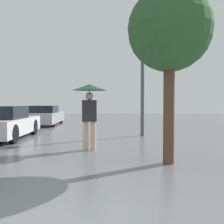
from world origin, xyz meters
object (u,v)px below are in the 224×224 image
at_px(parked_car_middle, 4,123).
at_px(street_lamp, 143,74).
at_px(parked_car_farthest, 44,116).
at_px(tree, 169,31).
at_px(pedestrian, 89,100).

xyz_separation_m(parked_car_middle, street_lamp, (5.51, 0.62, 2.02)).
xyz_separation_m(parked_car_farthest, street_lamp, (5.43, -5.44, 2.05)).
xyz_separation_m(tree, street_lamp, (0.14, 4.79, -0.39)).
bearing_deg(parked_car_middle, street_lamp, 6.46).
bearing_deg(street_lamp, tree, -91.66).
bearing_deg(tree, parked_car_farthest, 117.36).
distance_m(parked_car_farthest, tree, 11.78).
bearing_deg(parked_car_middle, pedestrian, -35.46).
relative_size(pedestrian, parked_car_farthest, 0.46).
distance_m(parked_car_middle, tree, 7.21).
bearing_deg(pedestrian, street_lamp, 56.49).
distance_m(parked_car_middle, street_lamp, 5.90).
distance_m(pedestrian, parked_car_middle, 4.34).
height_order(parked_car_farthest, tree, tree).
xyz_separation_m(parked_car_farthest, tree, (5.30, -10.23, 2.43)).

